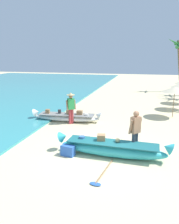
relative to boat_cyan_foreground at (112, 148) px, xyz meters
The scene contains 9 objects.
ground_plane 0.40m from the boat_cyan_foreground, 164.21° to the left, with size 80.00×80.00×0.00m, color beige.
boat_cyan_foreground is the anchor object (origin of this frame).
boat_white_midground 5.20m from the boat_cyan_foreground, 129.00° to the left, with size 4.18×1.06×0.73m.
person_vendor_hatted 4.66m from the boat_cyan_foreground, 128.28° to the left, with size 0.56×0.50×1.78m.
person_tourist_customer 1.13m from the boat_cyan_foreground, 21.96° to the left, with size 0.52×0.55×1.76m.
parasol_row_0 7.21m from the boat_cyan_foreground, 66.21° to the left, with size 1.60×1.60×1.91m.
palm_tree_tall_inland 18.42m from the boat_cyan_foreground, 76.36° to the left, with size 2.60×2.40×5.60m.
cooler_box 1.68m from the boat_cyan_foreground, 167.51° to the right, with size 0.52×0.28×0.41m, color blue.
paddle 1.53m from the boat_cyan_foreground, 93.43° to the right, with size 0.47×1.82×0.05m.
Camera 1 is at (1.33, -7.89, 3.72)m, focal length 35.67 mm.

